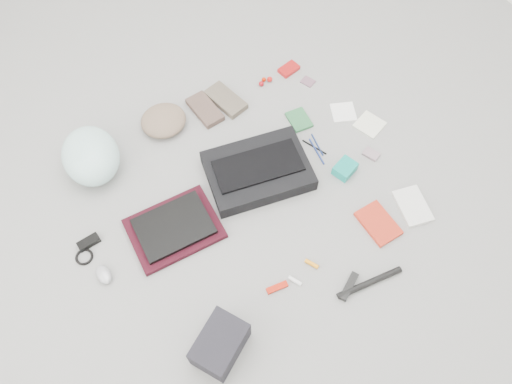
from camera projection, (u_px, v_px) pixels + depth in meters
ground_plane at (256, 197)px, 2.31m from camera, size 4.00×4.00×0.00m
messenger_bag at (258, 171)px, 2.34m from camera, size 0.55×0.45×0.08m
bag_flap at (258, 166)px, 2.30m from camera, size 0.44×0.29×0.01m
laptop_sleeve at (174, 229)px, 2.22m from camera, size 0.42×0.34×0.03m
laptop at (174, 226)px, 2.20m from camera, size 0.35×0.27×0.02m
bike_helmet at (91, 156)px, 2.31m from camera, size 0.32×0.37×0.20m
beanie at (163, 120)px, 2.48m from camera, size 0.25×0.24×0.08m
mitten_left at (205, 110)px, 2.55m from camera, size 0.11×0.21×0.03m
mitten_right at (226, 100)px, 2.58m from camera, size 0.14×0.24×0.03m
power_brick at (89, 242)px, 2.19m from camera, size 0.10×0.05×0.03m
cable_coil at (84, 257)px, 2.16m from camera, size 0.09×0.09×0.01m
mouse at (104, 274)px, 2.11m from camera, size 0.06×0.10×0.04m
camera_bag at (220, 344)px, 1.91m from camera, size 0.26×0.23×0.14m
multitool at (277, 287)px, 2.09m from camera, size 0.10×0.05×0.01m
toiletry_tube_white at (295, 281)px, 2.10m from camera, size 0.04×0.06×0.02m
toiletry_tube_orange at (312, 264)px, 2.14m from camera, size 0.04×0.07×0.02m
u_lock at (349, 286)px, 2.09m from camera, size 0.13×0.08×0.03m
bike_pump at (370, 283)px, 2.09m from camera, size 0.30×0.09×0.03m
book_red at (378, 223)px, 2.24m from camera, size 0.14×0.20×0.02m
book_white at (413, 206)px, 2.28m from camera, size 0.18×0.22×0.02m
notepad at (299, 120)px, 2.52m from camera, size 0.12×0.15×0.02m
pen_blue at (317, 151)px, 2.43m from camera, size 0.04×0.16×0.01m
pen_black at (314, 147)px, 2.45m from camera, size 0.05×0.13×0.01m
pen_navy at (317, 145)px, 2.45m from camera, size 0.04×0.13×0.01m
accordion_wallet at (345, 169)px, 2.36m from camera, size 0.12×0.10×0.05m
card_deck at (371, 154)px, 2.42m from camera, size 0.07×0.09×0.01m
napkin_top at (343, 112)px, 2.55m from camera, size 0.16×0.16×0.01m
napkin_bottom at (370, 124)px, 2.51m from camera, size 0.15×0.15×0.01m
lollipop_a at (261, 84)px, 2.63m from camera, size 0.04×0.04×0.03m
lollipop_b at (264, 79)px, 2.65m from camera, size 0.03×0.03×0.02m
lollipop_c at (270, 79)px, 2.65m from camera, size 0.04×0.04×0.03m
altoids_tin at (289, 69)px, 2.69m from camera, size 0.11×0.08×0.02m
stamp_sheet at (308, 82)px, 2.66m from camera, size 0.07×0.08×0.00m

